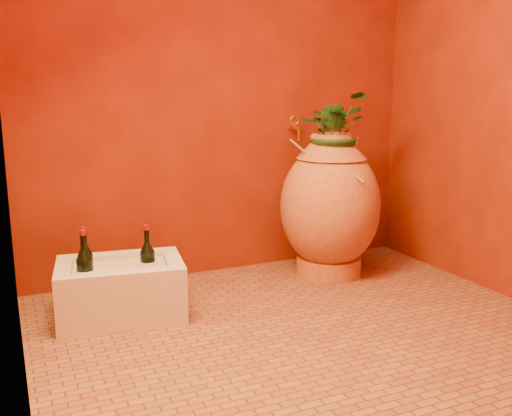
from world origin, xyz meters
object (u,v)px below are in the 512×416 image
wine_bottle_a (148,264)px  wine_bottle_c (86,267)px  amphora (330,206)px  stone_basin (121,290)px  wall_tap (295,127)px  wine_bottle_b (85,273)px

wine_bottle_a → wine_bottle_c: 0.30m
wine_bottle_a → amphora: bearing=8.9°
wine_bottle_a → wine_bottle_c: size_ratio=1.00×
stone_basin → wall_tap: wall_tap is taller
wine_bottle_c → wine_bottle_b: bearing=-99.5°
wine_bottle_a → wall_tap: 1.34m
wine_bottle_b → stone_basin: bearing=23.2°
amphora → wine_bottle_b: size_ratio=2.65×
stone_basin → amphora: bearing=6.3°
stone_basin → wine_bottle_a: bearing=-16.6°
wine_bottle_b → wall_tap: bearing=19.9°
amphora → wine_bottle_a: size_ratio=2.78×
amphora → wine_bottle_b: (-1.49, -0.22, -0.16)m
wine_bottle_a → wine_bottle_b: size_ratio=0.95×
wine_bottle_a → wine_bottle_c: wine_bottle_c is taller
amphora → wine_bottle_a: bearing=-171.1°
wall_tap → wine_bottle_c: bearing=-164.1°
amphora → wine_bottle_c: size_ratio=2.77×
stone_basin → wine_bottle_b: (-0.18, -0.08, 0.14)m
wine_bottle_a → wine_bottle_b: 0.31m
amphora → wine_bottle_c: (-1.47, -0.11, -0.16)m
stone_basin → wine_bottle_b: size_ratio=2.03×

